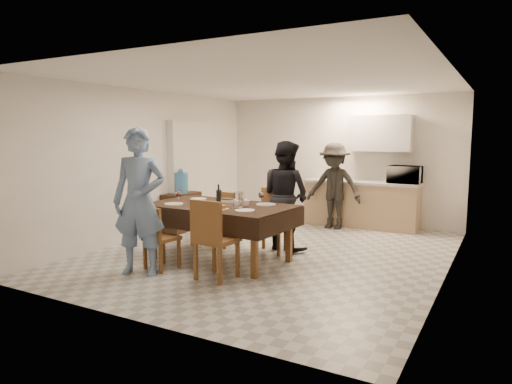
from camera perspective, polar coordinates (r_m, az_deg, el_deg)
floor at (r=7.16m, az=2.17°, el=-7.56°), size 5.00×6.00×0.02m
ceiling at (r=6.97m, az=2.27°, el=13.58°), size 5.00×6.00×0.02m
wall_back at (r=9.71m, az=10.27°, el=3.98°), size 5.00×0.02×2.60m
wall_front at (r=4.49m, az=-15.36°, el=0.25°), size 5.00×0.02×2.60m
wall_left at (r=8.38m, az=-13.24°, el=3.41°), size 0.02×6.00×2.60m
wall_right at (r=6.23m, az=23.19°, el=1.79°), size 0.02×6.00×2.60m
stub_partition at (r=9.27m, az=-7.83°, el=2.33°), size 0.15×1.40×2.10m
kitchen_base_cabinet at (r=9.32m, az=13.01°, el=-1.60°), size 2.20×0.60×0.86m
kitchen_worktop at (r=9.26m, az=13.08°, el=1.18°), size 2.24×0.64×0.05m
upper_cabinet at (r=9.27m, az=15.29°, el=7.10°), size 1.20×0.34×0.70m
dining_table at (r=6.61m, az=-4.56°, el=-1.92°), size 2.16×1.35×0.82m
chair_near_left at (r=6.27m, az=-12.23°, el=-4.84°), size 0.45×0.46×0.47m
chair_near_right at (r=5.70m, az=-5.51°, el=-4.94°), size 0.49×0.49×0.56m
chair_far_left at (r=7.44m, az=-4.58°, el=-2.84°), size 0.42×0.42×0.47m
chair_far_right at (r=6.97m, az=1.54°, el=-2.90°), size 0.52×0.52×0.53m
console at (r=8.81m, az=-9.28°, el=-2.47°), size 0.39×0.78×0.72m
water_jug at (r=8.74m, az=-9.36°, el=1.13°), size 0.26×0.26×0.39m
wine_bottle at (r=6.65m, az=-4.70°, el=-0.27°), size 0.07×0.07×0.29m
water_pitcher at (r=6.36m, az=-2.20°, el=-0.95°), size 0.14×0.14×0.21m
savoury_tart at (r=6.23m, az=-5.74°, el=-1.89°), size 0.44×0.34×0.05m
salad_bowl at (r=6.59m, az=-1.53°, el=-1.31°), size 0.17×0.17×0.06m
mushroom_dish at (r=6.86m, az=-3.62°, el=-1.11°), size 0.21×0.21×0.04m
wine_glass_a at (r=6.71m, az=-9.68°, el=-0.64°), size 0.09×0.09×0.21m
wine_glass_b at (r=6.52m, az=0.67°, el=-0.80°), size 0.09×0.09×0.20m
wine_glass_c at (r=6.94m, az=-4.58°, el=-0.36°), size 0.09×0.09×0.19m
plate_near_left at (r=6.72m, az=-10.26°, el=-1.47°), size 0.27×0.27×0.02m
plate_near_right at (r=6.03m, az=-1.40°, el=-2.33°), size 0.26×0.26×0.02m
plate_far_left at (r=7.18m, az=-7.23°, el=-0.86°), size 0.25×0.25×0.01m
plate_far_right at (r=6.55m, az=1.27°, el=-1.57°), size 0.28×0.28×0.02m
microwave at (r=9.05m, az=18.11°, el=2.09°), size 0.60×0.41×0.33m
person_near at (r=6.11m, az=-14.38°, el=-1.15°), size 0.82×0.68×1.92m
person_far at (r=7.23m, az=3.69°, el=-0.45°), size 1.00×0.87×1.73m
person_kitchen at (r=8.97m, az=9.72°, el=0.74°), size 1.08×0.62×1.67m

